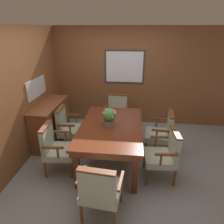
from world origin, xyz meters
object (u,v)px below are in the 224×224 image
object	(u,v)px
potted_plant	(109,116)
chair_right_far	(162,131)
chair_left_near	(56,147)
chair_left_far	(68,126)
dining_table	(111,130)
chair_head_near	(100,189)
sideboard_cabinet	(51,123)
chair_right_near	(165,153)
chair_head_far	(117,112)

from	to	relation	value
potted_plant	chair_right_far	bearing A→B (deg)	20.30
chair_left_near	chair_left_far	xyz separation A→B (m)	(-0.03, 0.79, 0.00)
dining_table	chair_head_near	size ratio (longest dim) A/B	1.98
chair_left_far	sideboard_cabinet	distance (m)	0.49
sideboard_cabinet	chair_left_near	bearing A→B (deg)	-63.53
chair_left_near	sideboard_cabinet	world-z (taller)	sideboard_cabinet
dining_table	chair_head_near	world-z (taller)	chair_head_near
chair_left_near	potted_plant	distance (m)	1.08
chair_left_near	chair_head_near	xyz separation A→B (m)	(0.93, -0.89, 0.00)
chair_left_near	chair_right_near	xyz separation A→B (m)	(1.86, 0.01, 0.00)
chair_left_near	chair_head_far	distance (m)	1.92
chair_left_far	potted_plant	xyz separation A→B (m)	(0.92, -0.39, 0.45)
chair_left_near	potted_plant	world-z (taller)	potted_plant
chair_right_near	sideboard_cabinet	world-z (taller)	sideboard_cabinet
chair_right_far	chair_left_near	bearing A→B (deg)	-62.90
chair_right_near	chair_head_near	world-z (taller)	same
chair_left_near	chair_right_near	bearing A→B (deg)	-94.25
chair_head_near	sideboard_cabinet	xyz separation A→B (m)	(-1.41, 1.86, -0.03)
chair_right_far	chair_left_far	bearing A→B (deg)	-85.34
chair_head_far	chair_right_far	distance (m)	1.35
dining_table	sideboard_cabinet	distance (m)	1.54
chair_head_far	chair_left_far	xyz separation A→B (m)	(-0.95, -0.90, 0.00)
chair_left_far	chair_right_far	world-z (taller)	same
chair_head_near	chair_left_far	bearing A→B (deg)	-54.66
chair_left_far	chair_right_near	world-z (taller)	same
chair_left_far	chair_head_near	world-z (taller)	same
chair_head_far	chair_right_near	size ratio (longest dim) A/B	1.00
dining_table	potted_plant	world-z (taller)	potted_plant
chair_left_far	dining_table	bearing A→B (deg)	-115.60
sideboard_cabinet	chair_right_far	bearing A→B (deg)	-4.72
chair_left_far	chair_right_near	xyz separation A→B (m)	(1.89, -0.77, 0.00)
potted_plant	sideboard_cabinet	distance (m)	1.57
chair_left_far	chair_head_near	xyz separation A→B (m)	(0.96, -1.68, 0.00)
potted_plant	chair_head_near	bearing A→B (deg)	-88.35
chair_right_near	chair_right_far	size ratio (longest dim) A/B	1.00
potted_plant	sideboard_cabinet	size ratio (longest dim) A/B	0.25
dining_table	chair_left_near	world-z (taller)	chair_left_near
dining_table	chair_head_far	world-z (taller)	chair_head_far
chair_left_far	chair_right_far	distance (m)	1.94
chair_right_near	chair_head_near	xyz separation A→B (m)	(-0.93, -0.91, 0.00)
chair_left_far	sideboard_cabinet	world-z (taller)	sideboard_cabinet
chair_right_far	sideboard_cabinet	distance (m)	2.40
dining_table	sideboard_cabinet	size ratio (longest dim) A/B	1.40
chair_left_near	chair_right_near	distance (m)	1.86
chair_head_near	chair_left_near	bearing A→B (deg)	-38.25
chair_left_near	chair_right_far	world-z (taller)	same
chair_left_far	sideboard_cabinet	bearing A→B (deg)	65.47
chair_right_near	chair_head_near	bearing A→B (deg)	-49.44
chair_right_far	potted_plant	size ratio (longest dim) A/B	2.79
chair_head_far	chair_left_far	distance (m)	1.30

